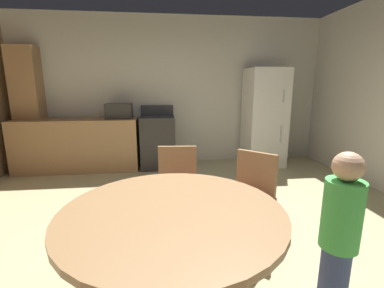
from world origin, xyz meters
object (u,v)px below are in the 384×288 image
object	(u,v)px
dining_table	(173,233)
chair_north	(177,186)
microwave	(119,111)
refrigerator	(264,118)
person_child	(339,235)
oven_range	(158,142)
chair_northeast	(250,194)

from	to	relation	value
dining_table	chair_north	bearing A→B (deg)	84.98
microwave	chair_north	bearing A→B (deg)	-69.40
refrigerator	person_child	world-z (taller)	refrigerator
microwave	chair_north	distance (m)	2.50
oven_range	chair_northeast	distance (m)	2.72
microwave	dining_table	xyz separation A→B (m)	(0.77, -3.32, -0.42)
oven_range	dining_table	xyz separation A→B (m)	(0.12, -3.32, 0.14)
microwave	person_child	world-z (taller)	microwave
microwave	oven_range	bearing A→B (deg)	0.32
oven_range	microwave	world-z (taller)	microwave
oven_range	person_child	bearing A→B (deg)	-71.97
refrigerator	dining_table	xyz separation A→B (m)	(-1.83, -3.27, -0.27)
oven_range	microwave	distance (m)	0.86
refrigerator	chair_north	bearing A→B (deg)	-127.90
person_child	microwave	bearing A→B (deg)	-57.82
oven_range	refrigerator	bearing A→B (deg)	-1.58
refrigerator	chair_north	distance (m)	2.86
dining_table	chair_northeast	xyz separation A→B (m)	(0.72, 0.74, -0.11)
microwave	person_child	bearing A→B (deg)	-62.66
chair_northeast	person_child	bearing A→B (deg)	62.35
oven_range	chair_north	distance (m)	2.30
dining_table	person_child	world-z (taller)	person_child
person_child	chair_north	bearing A→B (deg)	-46.21
chair_northeast	oven_range	bearing A→B (deg)	-117.70
chair_northeast	microwave	bearing A→B (deg)	-105.69
refrigerator	person_child	bearing A→B (deg)	-104.17
oven_range	chair_northeast	size ratio (longest dim) A/B	1.26
chair_north	refrigerator	bearing A→B (deg)	147.13
chair_north	chair_northeast	world-z (taller)	same
dining_table	chair_north	world-z (taller)	chair_north
oven_range	person_child	distance (m)	3.58
refrigerator	chair_north	size ratio (longest dim) A/B	2.02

